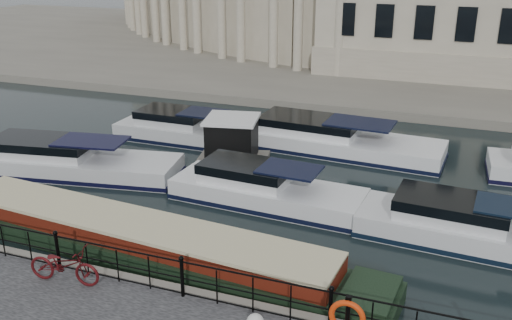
{
  "coord_description": "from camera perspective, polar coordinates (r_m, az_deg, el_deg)",
  "views": [
    {
      "loc": [
        6.36,
        -13.72,
        9.36
      ],
      "look_at": [
        0.5,
        2.0,
        3.0
      ],
      "focal_mm": 40.0,
      "sensor_mm": 36.0,
      "label": 1
    }
  ],
  "objects": [
    {
      "name": "harbour_hut",
      "position": [
        25.88,
        -2.4,
        1.78
      ],
      "size": [
        3.61,
        3.2,
        2.19
      ],
      "rotation": [
        0.0,
        0.0,
        0.2
      ],
      "color": "#6B665B",
      "rests_on": "ground_plane"
    },
    {
      "name": "life_ring_post",
      "position": [
        13.59,
        9.09,
        -15.27
      ],
      "size": [
        0.85,
        0.21,
        1.39
      ],
      "color": "black",
      "rests_on": "near_quay"
    },
    {
      "name": "narrowboat",
      "position": [
        18.84,
        -11.94,
        -8.25
      ],
      "size": [
        16.89,
        3.61,
        1.61
      ],
      "rotation": [
        0.0,
        0.0,
        -0.08
      ],
      "color": "black",
      "rests_on": "ground_plane"
    },
    {
      "name": "ground_plane",
      "position": [
        17.78,
        -3.83,
        -11.05
      ],
      "size": [
        160.0,
        160.0,
        0.0
      ],
      "primitive_type": "plane",
      "color": "black",
      "rests_on": "ground"
    },
    {
      "name": "far_bank",
      "position": [
        53.87,
        13.6,
        10.48
      ],
      "size": [
        120.0,
        42.0,
        0.55
      ],
      "primitive_type": "cube",
      "color": "#6B665B",
      "rests_on": "ground_plane"
    },
    {
      "name": "bicycle",
      "position": [
        16.78,
        -18.65,
        -9.91
      ],
      "size": [
        2.18,
        0.94,
        1.11
      ],
      "primitive_type": "imported",
      "rotation": [
        0.0,
        0.0,
        1.67
      ],
      "color": "#4C0D10",
      "rests_on": "near_quay"
    },
    {
      "name": "cabin_cruisers",
      "position": [
        24.71,
        3.29,
        -0.61
      ],
      "size": [
        28.47,
        10.79,
        1.99
      ],
      "color": "silver",
      "rests_on": "ground_plane"
    },
    {
      "name": "railing",
      "position": [
        15.44,
        -7.41,
        -11.32
      ],
      "size": [
        24.14,
        0.14,
        1.22
      ],
      "color": "black",
      "rests_on": "near_quay"
    }
  ]
}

